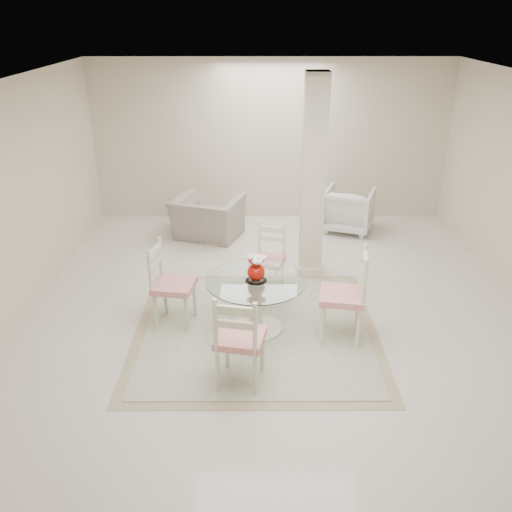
{
  "coord_description": "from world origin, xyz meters",
  "views": [
    {
      "loc": [
        -0.29,
        -5.63,
        3.37
      ],
      "look_at": [
        -0.26,
        -0.09,
        0.85
      ],
      "focal_mm": 38.0,
      "sensor_mm": 36.0,
      "label": 1
    }
  ],
  "objects_px": {
    "dining_chair_east": "(350,289)",
    "dining_chair_south": "(239,334)",
    "dining_table": "(256,305)",
    "side_table": "(216,229)",
    "red_vase": "(256,268)",
    "column": "(313,178)",
    "dining_chair_north": "(269,253)",
    "dining_chair_west": "(168,279)",
    "armchair_white": "(348,210)",
    "recliner_taupe": "(207,217)"
  },
  "relations": [
    {
      "from": "column",
      "to": "side_table",
      "type": "bearing_deg",
      "value": 142.98
    },
    {
      "from": "dining_chair_south",
      "to": "red_vase",
      "type": "bearing_deg",
      "value": -88.15
    },
    {
      "from": "dining_chair_north",
      "to": "side_table",
      "type": "xyz_separation_m",
      "value": [
        -0.8,
        1.64,
        -0.3
      ]
    },
    {
      "from": "dining_table",
      "to": "dining_chair_east",
      "type": "xyz_separation_m",
      "value": [
        1.01,
        -0.17,
        0.29
      ]
    },
    {
      "from": "dining_chair_west",
      "to": "recliner_taupe",
      "type": "xyz_separation_m",
      "value": [
        0.24,
        2.67,
        -0.25
      ]
    },
    {
      "from": "dining_table",
      "to": "red_vase",
      "type": "relative_size",
      "value": 3.75
    },
    {
      "from": "dining_chair_south",
      "to": "armchair_white",
      "type": "bearing_deg",
      "value": -101.06
    },
    {
      "from": "red_vase",
      "to": "dining_chair_south",
      "type": "xyz_separation_m",
      "value": [
        -0.17,
        -1.01,
        -0.21
      ]
    },
    {
      "from": "red_vase",
      "to": "side_table",
      "type": "height_order",
      "value": "red_vase"
    },
    {
      "from": "dining_chair_north",
      "to": "armchair_white",
      "type": "relative_size",
      "value": 1.26
    },
    {
      "from": "column",
      "to": "dining_chair_south",
      "type": "distance_m",
      "value": 2.87
    },
    {
      "from": "armchair_white",
      "to": "dining_chair_west",
      "type": "bearing_deg",
      "value": 69.29
    },
    {
      "from": "recliner_taupe",
      "to": "dining_chair_south",
      "type": "bearing_deg",
      "value": 117.95
    },
    {
      "from": "dining_chair_east",
      "to": "dining_chair_north",
      "type": "height_order",
      "value": "dining_chair_east"
    },
    {
      "from": "recliner_taupe",
      "to": "armchair_white",
      "type": "bearing_deg",
      "value": -153.63
    },
    {
      "from": "dining_chair_west",
      "to": "dining_chair_east",
      "type": "bearing_deg",
      "value": -90.03
    },
    {
      "from": "dining_chair_north",
      "to": "dining_chair_west",
      "type": "distance_m",
      "value": 1.45
    },
    {
      "from": "dining_chair_south",
      "to": "dining_chair_east",
      "type": "bearing_deg",
      "value": -133.13
    },
    {
      "from": "dining_table",
      "to": "dining_chair_west",
      "type": "distance_m",
      "value": 1.05
    },
    {
      "from": "dining_table",
      "to": "side_table",
      "type": "relative_size",
      "value": 2.39
    },
    {
      "from": "dining_chair_north",
      "to": "dining_chair_south",
      "type": "distance_m",
      "value": 2.04
    },
    {
      "from": "dining_chair_south",
      "to": "recliner_taupe",
      "type": "height_order",
      "value": "dining_chair_south"
    },
    {
      "from": "dining_chair_north",
      "to": "dining_chair_south",
      "type": "height_order",
      "value": "dining_chair_south"
    },
    {
      "from": "red_vase",
      "to": "dining_chair_east",
      "type": "xyz_separation_m",
      "value": [
        1.01,
        -0.17,
        -0.18
      ]
    },
    {
      "from": "dining_chair_east",
      "to": "dining_chair_south",
      "type": "distance_m",
      "value": 1.45
    },
    {
      "from": "dining_chair_north",
      "to": "dining_chair_west",
      "type": "height_order",
      "value": "dining_chair_west"
    },
    {
      "from": "dining_table",
      "to": "dining_chair_east",
      "type": "height_order",
      "value": "dining_chair_east"
    },
    {
      "from": "dining_chair_east",
      "to": "armchair_white",
      "type": "xyz_separation_m",
      "value": [
        0.53,
        3.3,
        -0.27
      ]
    },
    {
      "from": "dining_chair_east",
      "to": "side_table",
      "type": "distance_m",
      "value": 3.28
    },
    {
      "from": "dining_chair_west",
      "to": "side_table",
      "type": "xyz_separation_m",
      "value": [
        0.38,
        2.47,
        -0.37
      ]
    },
    {
      "from": "dining_chair_south",
      "to": "side_table",
      "type": "distance_m",
      "value": 3.7
    },
    {
      "from": "dining_chair_east",
      "to": "dining_chair_south",
      "type": "height_order",
      "value": "dining_chair_east"
    },
    {
      "from": "recliner_taupe",
      "to": "side_table",
      "type": "relative_size",
      "value": 2.18
    },
    {
      "from": "column",
      "to": "armchair_white",
      "type": "distance_m",
      "value": 1.99
    },
    {
      "from": "dining_table",
      "to": "dining_chair_south",
      "type": "bearing_deg",
      "value": -99.5
    },
    {
      "from": "recliner_taupe",
      "to": "side_table",
      "type": "xyz_separation_m",
      "value": [
        0.14,
        -0.2,
        -0.12
      ]
    },
    {
      "from": "dining_chair_north",
      "to": "recliner_taupe",
      "type": "bearing_deg",
      "value": 133.65
    },
    {
      "from": "dining_chair_north",
      "to": "red_vase",
      "type": "bearing_deg",
      "value": -83.24
    },
    {
      "from": "armchair_white",
      "to": "side_table",
      "type": "height_order",
      "value": "armchair_white"
    },
    {
      "from": "dining_chair_west",
      "to": "recliner_taupe",
      "type": "height_order",
      "value": "dining_chair_west"
    },
    {
      "from": "dining_table",
      "to": "dining_chair_south",
      "type": "xyz_separation_m",
      "value": [
        -0.17,
        -1.01,
        0.26
      ]
    },
    {
      "from": "red_vase",
      "to": "armchair_white",
      "type": "bearing_deg",
      "value": 63.77
    },
    {
      "from": "dining_chair_north",
      "to": "side_table",
      "type": "height_order",
      "value": "dining_chair_north"
    },
    {
      "from": "column",
      "to": "dining_chair_west",
      "type": "relative_size",
      "value": 2.43
    },
    {
      "from": "dining_chair_east",
      "to": "dining_chair_north",
      "type": "xyz_separation_m",
      "value": [
        -0.84,
        1.17,
        -0.1
      ]
    },
    {
      "from": "dining_chair_south",
      "to": "recliner_taupe",
      "type": "xyz_separation_m",
      "value": [
        -0.6,
        3.85,
        -0.26
      ]
    },
    {
      "from": "column",
      "to": "dining_chair_north",
      "type": "distance_m",
      "value": 1.18
    },
    {
      "from": "red_vase",
      "to": "dining_chair_west",
      "type": "height_order",
      "value": "dining_chair_west"
    },
    {
      "from": "red_vase",
      "to": "side_table",
      "type": "relative_size",
      "value": 0.64
    },
    {
      "from": "red_vase",
      "to": "dining_chair_east",
      "type": "bearing_deg",
      "value": -9.36
    }
  ]
}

